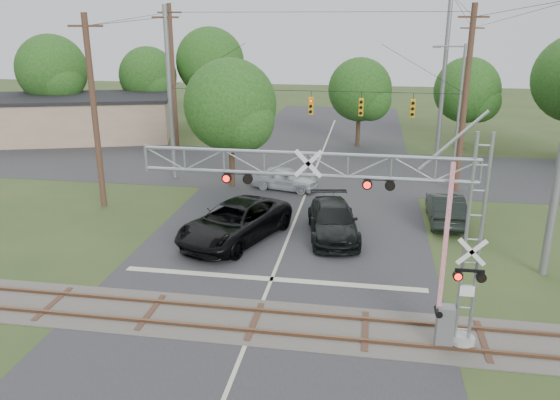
% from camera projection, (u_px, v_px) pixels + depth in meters
% --- Properties ---
extents(ground, '(160.00, 160.00, 0.00)m').
position_uv_depth(ground, '(242.00, 353.00, 18.06)').
color(ground, '#2E421E').
rests_on(ground, ground).
extents(road_main, '(14.00, 90.00, 0.02)m').
position_uv_depth(road_main, '(287.00, 240.00, 27.43)').
color(road_main, '#2D2D2F').
rests_on(road_main, ground).
extents(road_cross, '(90.00, 12.00, 0.02)m').
position_uv_depth(road_cross, '(316.00, 169.00, 40.55)').
color(road_cross, '#2D2D2F').
rests_on(road_cross, ground).
extents(railroad_track, '(90.00, 3.20, 0.17)m').
position_uv_depth(railroad_track, '(255.00, 321.00, 19.92)').
color(railroad_track, '#4C4942').
rests_on(railroad_track, ground).
extents(crossing_gantry, '(11.33, 0.94, 7.33)m').
position_uv_depth(crossing_gantry, '(369.00, 214.00, 17.56)').
color(crossing_gantry, '#999994').
rests_on(crossing_gantry, ground).
extents(traffic_signal_span, '(19.34, 0.36, 11.50)m').
position_uv_depth(traffic_signal_span, '(326.00, 100.00, 34.88)').
color(traffic_signal_span, gray).
rests_on(traffic_signal_span, ground).
extents(pickup_black, '(5.43, 7.55, 1.91)m').
position_uv_depth(pickup_black, '(235.00, 222.00, 27.14)').
color(pickup_black, black).
rests_on(pickup_black, ground).
extents(car_dark, '(3.27, 6.11, 1.68)m').
position_uv_depth(car_dark, '(333.00, 221.00, 27.65)').
color(car_dark, black).
rests_on(car_dark, ground).
extents(sedan_silver, '(4.68, 2.72, 1.50)m').
position_uv_depth(sedan_silver, '(285.00, 178.00, 35.42)').
color(sedan_silver, '#AAADB2').
rests_on(sedan_silver, ground).
extents(suv_dark, '(1.74, 4.94, 1.63)m').
position_uv_depth(suv_dark, '(445.00, 208.00, 29.59)').
color(suv_dark, black).
rests_on(suv_dark, ground).
extents(commercial_building, '(18.75, 13.33, 3.95)m').
position_uv_depth(commercial_building, '(78.00, 117.00, 50.43)').
color(commercial_building, gray).
rests_on(commercial_building, ground).
extents(streetlight, '(2.38, 0.25, 8.93)m').
position_uv_depth(streetlight, '(458.00, 99.00, 40.37)').
color(streetlight, gray).
rests_on(streetlight, ground).
extents(utility_poles, '(26.38, 28.06, 13.02)m').
position_uv_depth(utility_poles, '(344.00, 90.00, 37.23)').
color(utility_poles, '#472C20').
rests_on(utility_poles, ground).
extents(treeline, '(55.32, 28.99, 9.97)m').
position_uv_depth(treeline, '(323.00, 78.00, 45.89)').
color(treeline, '#3C2B1B').
rests_on(treeline, ground).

